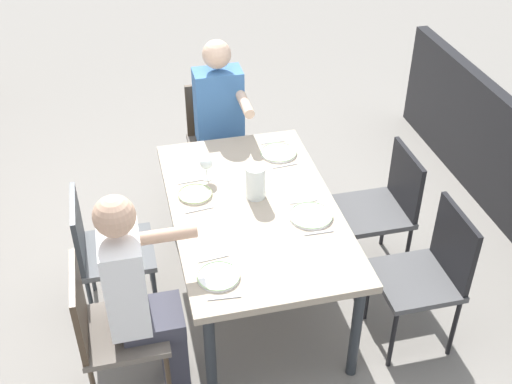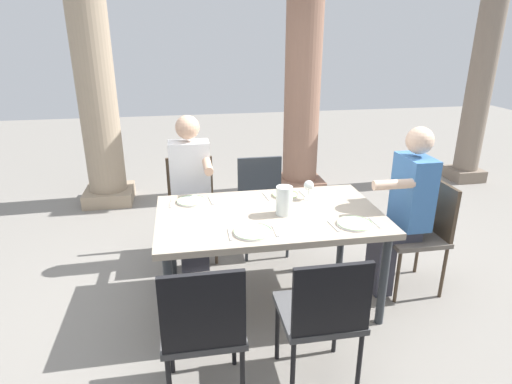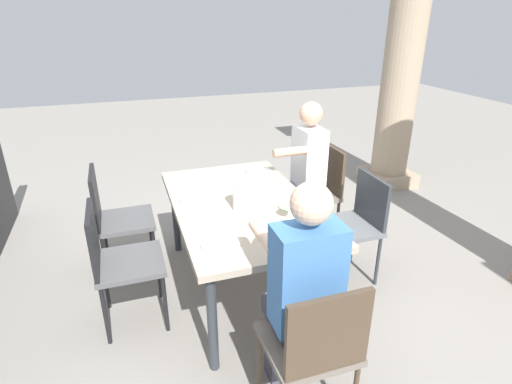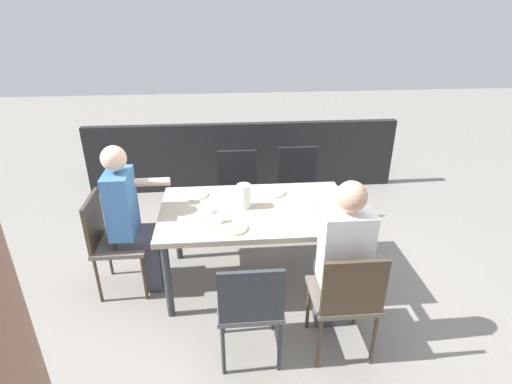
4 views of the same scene
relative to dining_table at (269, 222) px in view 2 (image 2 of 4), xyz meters
The scene contains 26 objects.
ground_plane 0.67m from the dining_table, ahead, with size 16.00×16.00×0.00m, color gray.
dining_table is the anchor object (origin of this frame).
chair_west_north 1.06m from the dining_table, 120.86° to the left, with size 0.44×0.44×0.89m.
chair_west_south 1.06m from the dining_table, 120.81° to the right, with size 0.44×0.44×0.91m.
chair_mid_north 0.92m from the dining_table, 82.75° to the left, with size 0.44×0.44×0.86m.
chair_mid_south 0.92m from the dining_table, 82.77° to the right, with size 0.44×0.44×0.89m.
chair_head_east 1.23m from the dining_table, ahead, with size 0.44×0.44×0.89m.
diner_woman_green 0.90m from the dining_table, 126.71° to the left, with size 0.35×0.49×1.32m.
diner_man_white 1.04m from the dining_table, ahead, with size 0.49×0.35×1.33m.
stone_column_near 2.90m from the dining_table, 122.38° to the left, with size 0.56×0.56×2.83m.
stone_column_centre 2.64m from the dining_table, 69.44° to the left, with size 0.57×0.57×2.83m.
stone_column_far 4.12m from the dining_table, 35.84° to the left, with size 0.42×0.42×2.83m.
plate_0 0.64m from the dining_table, 150.04° to the left, with size 0.22×0.22×0.02m.
fork_0 0.77m from the dining_table, 155.67° to the left, with size 0.02×0.17×0.01m, color silver.
spoon_0 0.51m from the dining_table, 141.54° to the left, with size 0.02×0.17×0.01m, color silver.
plate_1 0.35m from the dining_table, 119.99° to the right, with size 0.26×0.26×0.02m.
fork_1 0.44m from the dining_table, 137.24° to the right, with size 0.02×0.17×0.01m, color silver.
spoon_1 0.31m from the dining_table, 94.15° to the right, with size 0.02×0.17×0.01m, color silver.
plate_2 0.38m from the dining_table, 58.91° to the left, with size 0.21×0.21×0.02m.
wine_glass_2 0.45m from the dining_table, 31.88° to the left, with size 0.08×0.08×0.15m.
fork_2 0.33m from the dining_table, 82.43° to the left, with size 0.02×0.17×0.01m, color silver.
spoon_2 0.47m from the dining_table, 42.98° to the left, with size 0.02×0.17×0.01m, color silver.
plate_3 0.61m from the dining_table, 28.99° to the right, with size 0.24×0.24×0.02m.
fork_3 0.48m from the dining_table, 37.74° to the right, with size 0.02×0.17×0.01m, color silver.
spoon_3 0.74m from the dining_table, 23.34° to the right, with size 0.02×0.17×0.01m, color silver.
water_pitcher 0.19m from the dining_table, 19.14° to the right, with size 0.12×0.12×0.21m.
Camera 2 is at (-0.59, -2.78, 1.97)m, focal length 30.21 mm.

